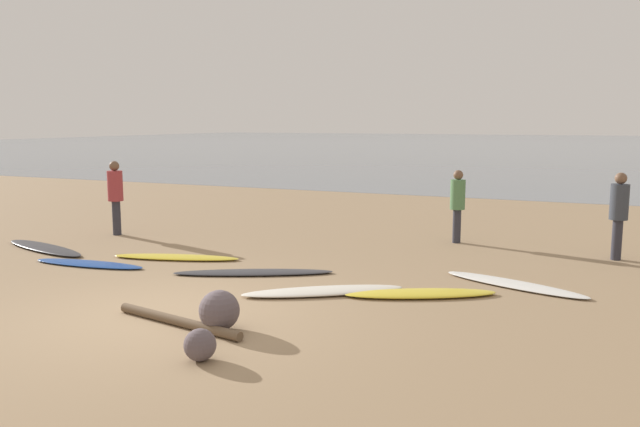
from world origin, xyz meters
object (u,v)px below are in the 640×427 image
at_px(person_3, 115,192).
at_px(beach_rock_near, 200,345).
at_px(surfboard_6, 514,284).
at_px(person_2, 458,200).
at_px(surfboard_2, 176,257).
at_px(surfboard_1, 89,264).
at_px(person_0, 619,209).
at_px(surfboard_5, 421,293).
at_px(driftwood_log, 178,321).
at_px(beach_rock_far, 219,310).
at_px(surfboard_0, 44,248).
at_px(surfboard_4, 323,291).
at_px(surfboard_3, 253,272).

distance_m(person_3, beach_rock_near, 8.46).
distance_m(surfboard_6, beach_rock_near, 5.37).
bearing_deg(person_3, person_2, -178.98).
relative_size(surfboard_2, surfboard_6, 1.01).
xyz_separation_m(surfboard_1, person_0, (8.66, 4.33, 0.93)).
height_order(surfboard_2, person_0, person_0).
xyz_separation_m(surfboard_5, driftwood_log, (-2.44, -2.60, 0.02)).
height_order(surfboard_1, beach_rock_far, beach_rock_far).
distance_m(surfboard_0, beach_rock_far, 6.61).
bearing_deg(surfboard_4, surfboard_0, 138.49).
bearing_deg(surfboard_4, beach_rock_far, -138.23).
relative_size(surfboard_3, beach_rock_near, 7.60).
distance_m(surfboard_1, beach_rock_far, 4.64).
relative_size(surfboard_4, person_0, 1.51).
height_order(surfboard_1, person_0, person_0).
bearing_deg(surfboard_1, surfboard_2, 38.87).
height_order(surfboard_0, beach_rock_far, beach_rock_far).
bearing_deg(driftwood_log, surfboard_3, 100.20).
relative_size(surfboard_1, beach_rock_far, 4.42).
bearing_deg(person_3, beach_rock_near, 121.43).
distance_m(person_0, person_2, 3.12).
distance_m(surfboard_4, person_3, 6.92).
distance_m(surfboard_6, person_3, 8.97).
distance_m(surfboard_5, surfboard_6, 1.66).
bearing_deg(surfboard_6, driftwood_log, -113.59).
distance_m(person_2, beach_rock_far, 7.13).
bearing_deg(person_3, surfboard_5, 148.04).
relative_size(surfboard_2, person_0, 1.48).
relative_size(surfboard_4, driftwood_log, 1.17).
bearing_deg(person_2, surfboard_1, 74.57).
bearing_deg(surfboard_5, beach_rock_far, -153.65).
relative_size(surfboard_1, person_3, 1.34).
bearing_deg(surfboard_0, surfboard_1, -5.87).
bearing_deg(surfboard_2, person_0, 7.33).
bearing_deg(person_2, beach_rock_near, 115.82).
xyz_separation_m(surfboard_3, driftwood_log, (0.50, -2.80, 0.03)).
relative_size(surfboard_3, surfboard_4, 1.09).
distance_m(surfboard_0, surfboard_6, 9.06).
bearing_deg(driftwood_log, surfboard_4, 63.28).
bearing_deg(surfboard_0, person_0, 34.58).
distance_m(surfboard_3, person_0, 6.80).
relative_size(surfboard_3, surfboard_6, 1.12).
bearing_deg(surfboard_3, surfboard_5, -30.04).
height_order(surfboard_0, driftwood_log, driftwood_log).
xyz_separation_m(person_3, driftwood_log, (5.21, -4.86, -0.92)).
bearing_deg(surfboard_5, beach_rock_near, -140.55).
bearing_deg(person_0, person_3, 62.79).
bearing_deg(person_3, surfboard_4, 141.09).
xyz_separation_m(surfboard_5, person_3, (-7.66, 2.26, 0.95)).
bearing_deg(surfboard_6, beach_rock_near, -99.67).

